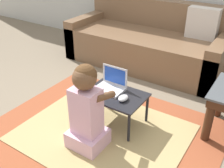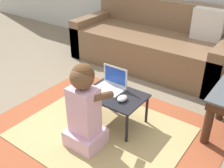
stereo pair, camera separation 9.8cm
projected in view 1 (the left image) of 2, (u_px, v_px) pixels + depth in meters
name	position (u px, v px, depth m)	size (l,w,h in m)	color
ground_plane	(106.00, 115.00, 2.51)	(16.00, 16.00, 0.00)	#7F705B
area_rug	(103.00, 133.00, 2.28)	(1.90, 1.54, 0.01)	#9E4C2D
couch	(148.00, 43.00, 3.43)	(2.02, 0.90, 0.79)	brown
laptop_desk	(115.00, 98.00, 2.29)	(0.53, 0.37, 0.30)	black
laptop	(111.00, 86.00, 2.33)	(0.25, 0.19, 0.20)	silver
computer_mouse	(123.00, 98.00, 2.18)	(0.07, 0.11, 0.04)	silver
person_seated	(87.00, 109.00, 1.98)	(0.28, 0.35, 0.72)	#E5B2CC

